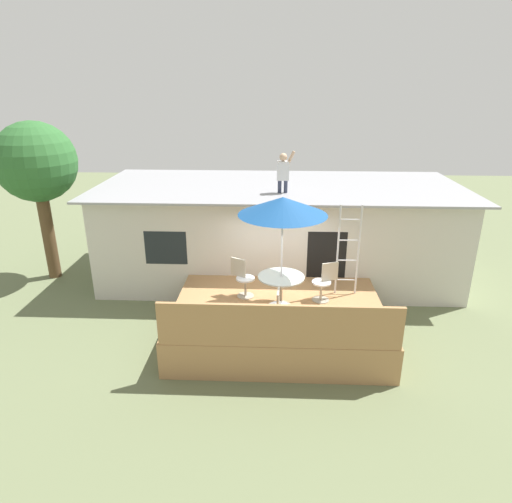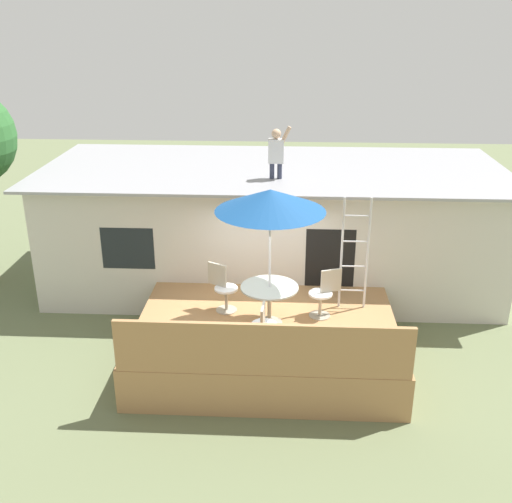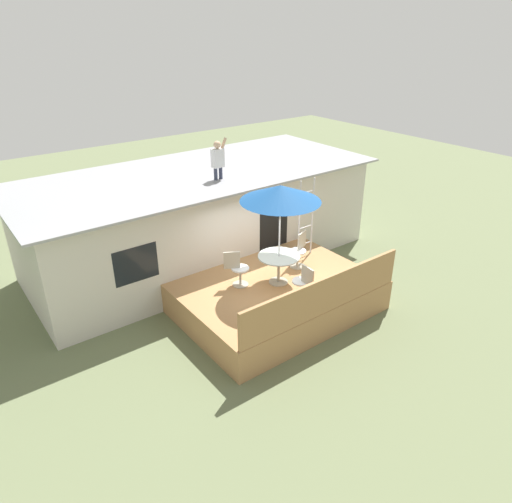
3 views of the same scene
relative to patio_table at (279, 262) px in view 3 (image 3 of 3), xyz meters
The scene contains 11 objects.
ground_plane 1.39m from the patio_table, 127.74° to the left, with size 40.00×40.00×0.00m, color #66704C.
house 3.66m from the patio_table, 90.77° to the left, with size 10.50×4.50×2.80m.
deck 0.99m from the patio_table, 127.74° to the left, with size 4.75×3.55×0.80m, color #A87A4C.
deck_railing 1.67m from the patio_table, 91.70° to the right, with size 4.65×0.08×0.90m, color #A87A4C.
patio_table is the anchor object (origin of this frame).
patio_umbrella 1.76m from the patio_table, 108.43° to the right, with size 1.90×1.90×2.54m.
step_ladder 1.80m from the patio_table, 25.77° to the left, with size 0.52×0.04×2.20m.
person_figure 3.37m from the patio_table, 89.09° to the left, with size 0.47×0.20×1.11m.
patio_chair_left 1.04m from the patio_table, 150.34° to the left, with size 0.58×0.44×0.92m.
patio_chair_right 1.08m from the patio_table, 20.17° to the left, with size 0.60×0.44×0.92m.
patio_chair_near 0.99m from the patio_table, 93.71° to the right, with size 0.44×0.62×0.92m.
Camera 3 is at (-6.50, -7.82, 6.66)m, focal length 32.66 mm.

